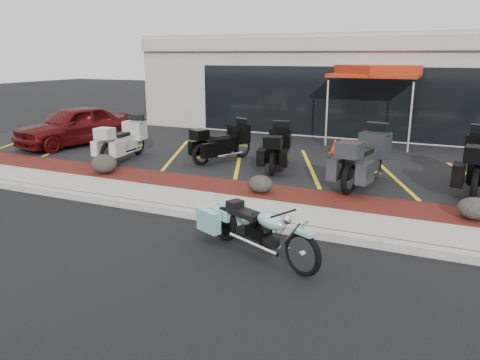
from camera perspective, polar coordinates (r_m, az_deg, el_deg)
The scene contains 18 objects.
ground at distance 8.38m, azimuth -2.34°, elevation -7.48°, with size 90.00×90.00×0.00m, color black.
curb at distance 9.11m, azimuth 0.21°, elevation -5.08°, with size 24.00×0.25×0.15m, color gray.
sidewalk at distance 9.72m, azimuth 1.91°, elevation -3.79°, with size 24.00×1.20×0.15m, color gray.
mulch_bed at distance 10.78m, azimuth 4.36°, elevation -1.88°, with size 24.00×1.20×0.16m, color black.
upper_lot at distance 15.82m, azimuth 11.14°, elevation 3.31°, with size 26.00×9.60×0.15m, color black.
dealership_building at distance 21.69m, azimuth 15.38°, elevation 11.31°, with size 18.00×8.16×4.00m.
boulder_left at distance 12.91m, azimuth -16.22°, elevation 1.91°, with size 0.71×0.60×0.51m, color black.
boulder_mid at distance 10.65m, azimuth 2.54°, elevation -0.49°, with size 0.57×0.48×0.40m, color black.
boulder_right at distance 9.96m, azimuth 26.66°, elevation -3.13°, with size 0.61×0.51×0.43m, color black.
hero_cruiser at distance 7.02m, azimuth 7.70°, elevation -8.15°, with size 2.61×0.66×0.92m, color #7ABDB3, non-canonical shape.
touring_white at distance 15.06m, azimuth -12.41°, elevation 5.45°, with size 2.22×0.85×1.29m, color #BCBBB7, non-canonical shape.
touring_black_front at distance 14.27m, azimuth 0.23°, elevation 5.15°, with size 2.11×0.81×1.23m, color black, non-canonical shape.
touring_black_mid at distance 13.63m, azimuth 4.99°, elevation 4.66°, with size 2.14×0.82×1.24m, color black, non-canonical shape.
touring_grey at distance 12.33m, azimuth 16.28°, elevation 3.48°, with size 2.48×0.95×1.44m, color #2A2B2F, non-canonical shape.
touring_black_rear at distance 12.83m, azimuth 27.25°, elevation 2.87°, with size 2.49×0.95×1.45m, color black, non-canonical shape.
parked_car at distance 17.31m, azimuth -19.60°, elevation 6.27°, with size 1.61×4.01×1.37m, color #480A0A.
traffic_cone at distance 15.39m, azimuth 11.52°, elevation 4.11°, with size 0.32×0.32×0.46m, color #FF2A08.
popup_canopy at distance 17.41m, azimuth 16.32°, elevation 12.47°, with size 3.39×3.39×2.72m.
Camera 1 is at (3.51, -6.91, 3.20)m, focal length 35.00 mm.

